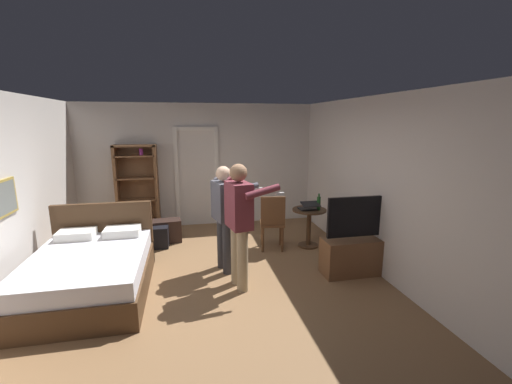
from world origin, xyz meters
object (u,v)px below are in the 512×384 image
Objects in this scene: side_table at (309,221)px; suitcase_dark at (153,237)px; person_striped_shirt at (225,212)px; tv_flatscreen at (358,251)px; bottle_on_table at (319,203)px; person_blue_shirt at (240,217)px; bookshelf at (138,185)px; wooden_chair at (272,220)px; bed at (91,271)px; laptop at (309,207)px; suitcase_small at (165,231)px.

side_table is 2.83m from suitcase_dark.
side_table is 0.44× the size of person_striped_shirt.
bottle_on_table is at bearing 99.26° from tv_flatscreen.
person_blue_shirt reaches higher than tv_flatscreen.
bookshelf reaches higher than tv_flatscreen.
person_striped_shirt is at bearing -44.44° from suitcase_dark.
tv_flatscreen reaches higher than wooden_chair.
side_table is 1.99m from person_blue_shirt.
person_striped_shirt is at bearing -56.11° from bookshelf.
person_blue_shirt is 1.06× the size of person_striped_shirt.
bed is at bearing -169.83° from person_striped_shirt.
laptop is 0.56× the size of suitcase_small.
bookshelf is 1.80× the size of wooden_chair.
side_table is 0.39m from bottle_on_table.
wooden_chair is 2.08m from suitcase_small.
person_striped_shirt reaches higher than side_table.
tv_flatscreen reaches higher than bottle_on_table.
wooden_chair reaches higher than suitcase_dark.
bed is at bearing -165.42° from bottle_on_table.
suitcase_small is (-2.90, 1.96, -0.14)m from tv_flatscreen.
bed is 2.69m from bookshelf.
bookshelf reaches higher than person_blue_shirt.
tv_flatscreen is at bearing -38.98° from bookshelf.
person_striped_shirt is at bearing -61.85° from suitcase_small.
wooden_chair is (-0.66, -0.00, -0.21)m from laptop.
side_table is 1.16× the size of suitcase_small.
tv_flatscreen is 1.97× the size of suitcase_small.
person_blue_shirt is 2.43m from suitcase_small.
suitcase_small is (0.54, -0.82, -0.75)m from bookshelf.
tv_flatscreen is 3.50m from suitcase_small.
person_striped_shirt is at bearing 103.13° from person_blue_shirt.
suitcase_small is at bearing 162.70° from bottle_on_table.
person_blue_shirt is 2.35m from suitcase_dark.
person_blue_shirt is at bearing -143.83° from bottle_on_table.
wooden_chair is at bearing 57.54° from person_blue_shirt.
tv_flatscreen is at bearing -74.93° from side_table.
tv_flatscreen is 1.69× the size of side_table.
suitcase_dark is at bearing -135.10° from suitcase_small.
bottle_on_table reaches higher than suitcase_small.
tv_flatscreen is at bearing -15.07° from person_striped_shirt.
person_striped_shirt reaches higher than bed.
bed is at bearing 177.09° from tv_flatscreen.
person_blue_shirt is at bearing -139.87° from laptop.
laptop reaches higher than side_table.
tv_flatscreen reaches higher than laptop.
bottle_on_table is (-0.18, 1.11, 0.47)m from tv_flatscreen.
person_blue_shirt reaches higher than person_striped_shirt.
person_striped_shirt is at bearing -156.97° from side_table.
tv_flatscreen is at bearing -2.91° from bed.
bed is 1.09× the size of bookshelf.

